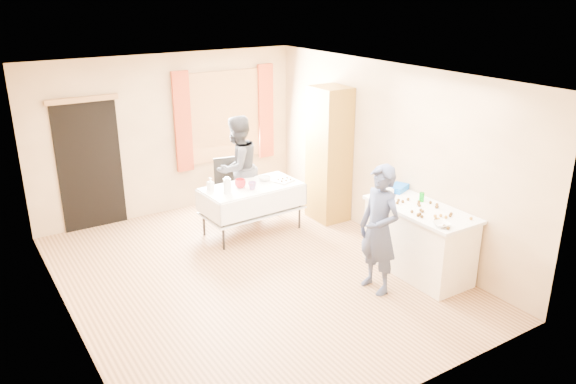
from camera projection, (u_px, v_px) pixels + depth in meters
floor at (253, 275)px, 7.39m from camera, size 4.50×5.50×0.02m
ceiling at (248, 75)px, 6.49m from camera, size 4.50×5.50×0.02m
wall_back at (169, 135)px, 9.13m from camera, size 4.50×0.02×2.60m
wall_front at (408, 271)px, 4.75m from camera, size 4.50×0.02×2.60m
wall_left at (59, 220)px, 5.80m from camera, size 0.02×5.50×2.60m
wall_right at (388, 154)px, 8.08m from camera, size 0.02×5.50×2.60m
window_frame at (225, 116)px, 9.53m from camera, size 1.32×0.06×1.52m
window_pane at (225, 116)px, 9.52m from camera, size 1.20×0.02×1.40m
curtain_left at (183, 122)px, 9.10m from camera, size 0.28×0.06×1.65m
curtain_right at (266, 111)px, 9.88m from camera, size 0.28×0.06×1.65m
doorway at (90, 166)px, 8.55m from camera, size 0.95×0.04×2.00m
door_lintel at (82, 100)px, 8.18m from camera, size 1.05×0.06×0.08m
cabinet at (329, 155)px, 8.86m from camera, size 0.50×0.60×2.15m
counter at (419, 240)px, 7.33m from camera, size 0.71×1.49×0.91m
party_table at (252, 205)px, 8.54m from camera, size 1.54×0.84×0.75m
chair at (229, 198)px, 9.30m from camera, size 0.44×0.44×0.93m
girl at (379, 230)px, 6.77m from camera, size 0.63×0.45×1.62m
woman at (238, 168)px, 8.96m from camera, size 1.20×1.13×1.69m
soda_can at (422, 197)px, 7.36m from camera, size 0.09×0.09×0.12m
mixing_bowl at (441, 224)px, 6.61m from camera, size 0.27×0.27×0.05m
foam_block at (387, 192)px, 7.62m from camera, size 0.17×0.13×0.08m
blue_basket at (398, 188)px, 7.76m from camera, size 0.35×0.30×0.08m
pitcher at (227, 186)px, 8.09m from camera, size 0.13×0.13×0.22m
cup_red at (240, 183)px, 8.35m from camera, size 0.24×0.24×0.13m
cup_rainbow at (252, 186)px, 8.27m from camera, size 0.14×0.14×0.11m
small_bowl at (265, 178)px, 8.67m from camera, size 0.30×0.30×0.06m
pastry_tray at (284, 181)px, 8.62m from camera, size 0.33×0.28×0.02m
bottle at (210, 184)px, 8.25m from camera, size 0.12×0.12×0.18m
cake_balls at (426, 210)px, 7.04m from camera, size 0.51×1.09×0.04m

